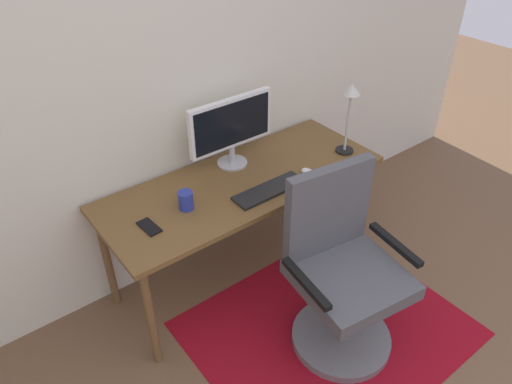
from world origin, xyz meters
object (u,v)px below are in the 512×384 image
(monitor, at_px, (231,126))
(computer_mouse, at_px, (309,173))
(coffee_cup, at_px, (186,200))
(office_chair, at_px, (341,279))
(desk, at_px, (243,189))
(desk_lamp, at_px, (350,105))
(cell_phone, at_px, (149,227))
(keyboard, at_px, (270,190))

(monitor, bearing_deg, computer_mouse, -53.52)
(monitor, relative_size, coffee_cup, 5.36)
(computer_mouse, bearing_deg, office_chair, -113.51)
(computer_mouse, xyz_separation_m, coffee_cup, (-0.72, 0.16, 0.03))
(monitor, relative_size, computer_mouse, 5.22)
(desk, bearing_deg, desk_lamp, -10.47)
(desk, height_order, office_chair, office_chair)
(coffee_cup, xyz_separation_m, office_chair, (0.49, -0.68, -0.33))
(computer_mouse, xyz_separation_m, cell_phone, (-0.95, 0.13, -0.01))
(coffee_cup, bearing_deg, cell_phone, -173.74)
(coffee_cup, distance_m, office_chair, 0.90)
(computer_mouse, bearing_deg, desk_lamp, 9.85)
(desk_lamp, height_order, office_chair, desk_lamp)
(monitor, bearing_deg, coffee_cup, -154.41)
(desk, relative_size, keyboard, 3.86)
(desk, height_order, computer_mouse, computer_mouse)
(coffee_cup, relative_size, office_chair, 0.10)
(keyboard, height_order, office_chair, office_chair)
(desk_lamp, bearing_deg, desk, 169.53)
(coffee_cup, height_order, cell_phone, coffee_cup)
(computer_mouse, height_order, desk_lamp, desk_lamp)
(computer_mouse, bearing_deg, desk, 149.97)
(computer_mouse, bearing_deg, coffee_cup, 167.65)
(cell_phone, distance_m, office_chair, 1.01)
(desk, height_order, keyboard, keyboard)
(desk, bearing_deg, coffee_cup, -175.25)
(desk, xyz_separation_m, monitor, (0.05, 0.18, 0.31))
(cell_phone, height_order, desk_lamp, desk_lamp)
(desk, relative_size, desk_lamp, 3.76)
(coffee_cup, xyz_separation_m, desk_lamp, (1.08, -0.09, 0.26))
(desk_lamp, xyz_separation_m, office_chair, (-0.59, -0.58, -0.59))
(desk, relative_size, monitor, 3.06)
(keyboard, bearing_deg, computer_mouse, -2.51)
(computer_mouse, height_order, office_chair, office_chair)
(office_chair, bearing_deg, desk, 106.42)
(desk_lamp, bearing_deg, office_chair, -135.18)
(desk_lamp, bearing_deg, coffee_cup, 174.98)
(monitor, xyz_separation_m, office_chair, (0.05, -0.89, -0.53))
(keyboard, xyz_separation_m, office_chair, (0.05, -0.53, -0.29))
(keyboard, distance_m, coffee_cup, 0.46)
(keyboard, bearing_deg, desk, 105.65)
(keyboard, bearing_deg, office_chair, -84.38)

